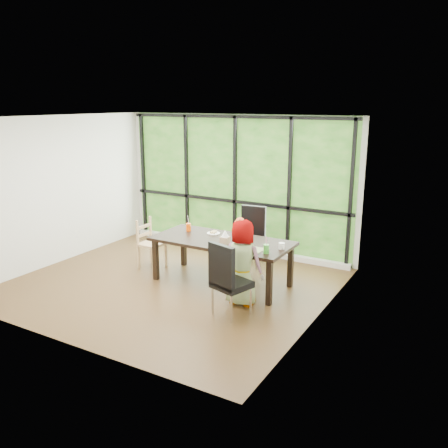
# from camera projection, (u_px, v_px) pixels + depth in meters

# --- Properties ---
(ground) EXTENTS (5.00, 5.00, 0.00)m
(ground) POSITION_uv_depth(u_px,v_px,m) (171.00, 284.00, 7.80)
(ground) COLOR black
(ground) RESTS_ON ground
(back_wall) EXTENTS (5.00, 0.00, 5.00)m
(back_wall) POSITION_uv_depth(u_px,v_px,m) (236.00, 184.00, 9.34)
(back_wall) COLOR silver
(back_wall) RESTS_ON ground
(foliage_backdrop) EXTENTS (4.80, 0.02, 2.65)m
(foliage_backdrop) POSITION_uv_depth(u_px,v_px,m) (236.00, 184.00, 9.33)
(foliage_backdrop) COLOR #204B15
(foliage_backdrop) RESTS_ON back_wall
(window_mullions) EXTENTS (4.80, 0.06, 2.65)m
(window_mullions) POSITION_uv_depth(u_px,v_px,m) (235.00, 184.00, 9.29)
(window_mullions) COLOR black
(window_mullions) RESTS_ON back_wall
(window_sill) EXTENTS (4.80, 0.12, 0.10)m
(window_sill) POSITION_uv_depth(u_px,v_px,m) (234.00, 247.00, 9.59)
(window_sill) COLOR silver
(window_sill) RESTS_ON ground
(dining_table) EXTENTS (2.38, 1.25, 0.75)m
(dining_table) POSITION_uv_depth(u_px,v_px,m) (222.00, 261.00, 7.77)
(dining_table) COLOR black
(dining_table) RESTS_ON ground
(chair_window_leather) EXTENTS (0.52, 0.52, 1.08)m
(chair_window_leather) POSITION_uv_depth(u_px,v_px,m) (250.00, 237.00, 8.58)
(chair_window_leather) COLOR black
(chair_window_leather) RESTS_ON ground
(chair_interior_leather) EXTENTS (0.57, 0.57, 1.08)m
(chair_interior_leather) POSITION_uv_depth(u_px,v_px,m) (232.00, 279.00, 6.55)
(chair_interior_leather) COLOR black
(chair_interior_leather) RESTS_ON ground
(chair_end_beech) EXTENTS (0.41, 0.43, 0.90)m
(chair_end_beech) POSITION_uv_depth(u_px,v_px,m) (152.00, 244.00, 8.47)
(chair_end_beech) COLOR tan
(chair_end_beech) RESTS_ON ground
(child_toddler) EXTENTS (0.38, 0.27, 0.98)m
(child_toddler) POSITION_uv_depth(u_px,v_px,m) (239.00, 245.00, 8.25)
(child_toddler) COLOR #D24B23
(child_toddler) RESTS_ON ground
(child_older) EXTENTS (0.64, 0.43, 1.29)m
(child_older) POSITION_uv_depth(u_px,v_px,m) (242.00, 263.00, 6.89)
(child_older) COLOR slate
(child_older) RESTS_ON ground
(placemat) EXTENTS (0.39, 0.29, 0.01)m
(placemat) POSITION_uv_depth(u_px,v_px,m) (250.00, 249.00, 7.18)
(placemat) COLOR tan
(placemat) RESTS_ON dining_table
(plate_far) EXTENTS (0.22, 0.22, 0.01)m
(plate_far) POSITION_uv_depth(u_px,v_px,m) (213.00, 233.00, 8.02)
(plate_far) COLOR white
(plate_far) RESTS_ON dining_table
(plate_near) EXTENTS (0.22, 0.22, 0.01)m
(plate_near) POSITION_uv_depth(u_px,v_px,m) (248.00, 248.00, 7.19)
(plate_near) COLOR white
(plate_near) RESTS_ON dining_table
(orange_cup) EXTENTS (0.09, 0.09, 0.14)m
(orange_cup) POSITION_uv_depth(u_px,v_px,m) (188.00, 227.00, 8.17)
(orange_cup) COLOR #F85103
(orange_cup) RESTS_ON dining_table
(green_cup) EXTENTS (0.08, 0.08, 0.13)m
(green_cup) POSITION_uv_depth(u_px,v_px,m) (266.00, 249.00, 6.97)
(green_cup) COLOR green
(green_cup) RESTS_ON dining_table
(white_mug) EXTENTS (0.10, 0.10, 0.10)m
(white_mug) POSITION_uv_depth(u_px,v_px,m) (282.00, 246.00, 7.18)
(white_mug) COLOR white
(white_mug) RESTS_ON dining_table
(tissue_box) EXTENTS (0.13, 0.13, 0.11)m
(tissue_box) POSITION_uv_depth(u_px,v_px,m) (225.00, 240.00, 7.44)
(tissue_box) COLOR tan
(tissue_box) RESTS_ON dining_table
(crepe_rolls_far) EXTENTS (0.10, 0.12, 0.04)m
(crepe_rolls_far) POSITION_uv_depth(u_px,v_px,m) (213.00, 232.00, 8.01)
(crepe_rolls_far) COLOR tan
(crepe_rolls_far) RESTS_ON plate_far
(crepe_rolls_near) EXTENTS (0.05, 0.12, 0.04)m
(crepe_rolls_near) POSITION_uv_depth(u_px,v_px,m) (248.00, 247.00, 7.19)
(crepe_rolls_near) COLOR tan
(crepe_rolls_near) RESTS_ON plate_near
(straw_white) EXTENTS (0.01, 0.04, 0.20)m
(straw_white) POSITION_uv_depth(u_px,v_px,m) (188.00, 221.00, 8.14)
(straw_white) COLOR white
(straw_white) RESTS_ON orange_cup
(straw_pink) EXTENTS (0.01, 0.04, 0.20)m
(straw_pink) POSITION_uv_depth(u_px,v_px,m) (266.00, 242.00, 6.95)
(straw_pink) COLOR pink
(straw_pink) RESTS_ON green_cup
(tissue) EXTENTS (0.12, 0.12, 0.11)m
(tissue) POSITION_uv_depth(u_px,v_px,m) (225.00, 233.00, 7.42)
(tissue) COLOR white
(tissue) RESTS_ON tissue_box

